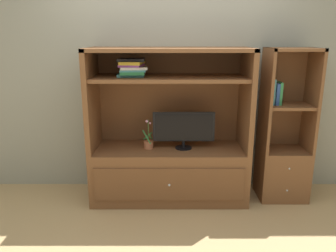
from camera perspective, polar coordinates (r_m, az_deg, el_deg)
name	(u,v)px	position (r m, az deg, el deg)	size (l,w,h in m)	color
ground_plane	(168,215)	(3.37, 0.02, -15.06)	(8.00, 8.00, 0.00)	tan
painted_rear_wall	(168,65)	(3.67, -0.02, 10.55)	(6.00, 0.10, 2.80)	gray
media_console	(168,153)	(3.53, 0.00, -4.76)	(1.62, 0.63, 1.59)	brown
tv_monitor	(183,128)	(3.42, 2.53, -0.38)	(0.64, 0.17, 0.39)	black
potted_plant	(147,143)	(3.47, -3.59, -3.01)	(0.11, 0.11, 0.31)	#B26642
magazine_stack	(131,68)	(3.34, -6.39, 9.97)	(0.30, 0.35, 0.18)	teal
bookshelf_tall	(282,151)	(3.73, 19.10, -4.06)	(0.50, 0.41, 1.59)	brown
upright_book_row	(274,93)	(3.53, 17.90, 5.45)	(0.10, 0.14, 0.26)	teal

